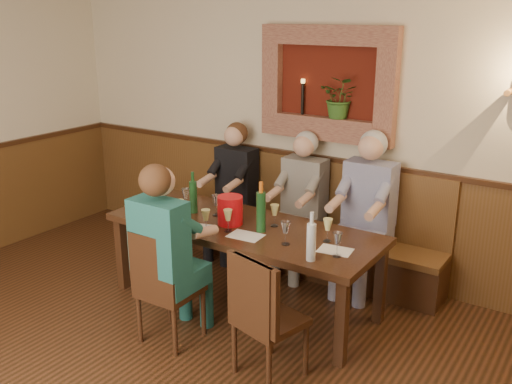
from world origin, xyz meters
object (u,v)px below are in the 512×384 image
person_bench_right (364,227)px  wine_bottle_green_b (193,196)px  person_bench_mid (299,217)px  dining_table (243,233)px  chair_near_left (170,308)px  person_chair_front (170,269)px  wine_bottle_green_a (261,211)px  bench (297,236)px  water_bottle (311,241)px  chair_near_right (268,340)px  spittoon_bucket (230,210)px  person_bench_left (232,202)px

person_bench_right → wine_bottle_green_b: size_ratio=3.94×
person_bench_mid → dining_table: bearing=-95.9°
person_bench_right → person_bench_mid: bearing=179.8°
chair_near_left → person_chair_front: size_ratio=0.64×
person_chair_front → wine_bottle_green_b: (-0.41, 0.79, 0.30)m
person_chair_front → person_bench_right: bearing=60.6°
chair_near_left → wine_bottle_green_a: (0.36, 0.76, 0.66)m
chair_near_left → person_chair_front: (-0.00, 0.02, 0.33)m
bench → water_bottle: bearing=-56.8°
chair_near_left → wine_bottle_green_b: 1.11m
dining_table → chair_near_right: 1.14m
person_bench_right → spittoon_bucket: size_ratio=6.06×
bench → spittoon_bucket: (-0.11, -0.98, 0.55)m
person_bench_right → person_chair_front: bearing=-119.4°
person_chair_front → water_bottle: 1.12m
dining_table → chair_near_right: bearing=-45.9°
chair_near_right → water_bottle: bearing=93.5°
person_bench_left → spittoon_bucket: 1.11m
chair_near_left → wine_bottle_green_b: wine_bottle_green_b is taller
chair_near_left → wine_bottle_green_b: bearing=115.0°
bench → chair_near_right: size_ratio=3.15×
bench → chair_near_left: bench is taller
dining_table → person_bench_right: 1.13m
bench → spittoon_bucket: bench is taller
chair_near_left → water_bottle: 1.26m
dining_table → wine_bottle_green_b: 0.60m
person_bench_right → wine_bottle_green_b: bearing=-148.1°
bench → person_bench_right: 0.82m
chair_near_left → spittoon_bucket: bearing=85.2°
person_bench_mid → person_chair_front: person_chair_front is taller
chair_near_right → wine_bottle_green_a: (-0.53, 0.72, 0.65)m
chair_near_left → person_bench_right: size_ratio=0.63×
dining_table → person_bench_right: (0.76, 0.84, -0.05)m
chair_near_left → person_chair_front: bearing=89.8°
wine_bottle_green_b → water_bottle: wine_bottle_green_b is taller
person_chair_front → wine_bottle_green_a: bearing=64.0°
spittoon_bucket → water_bottle: 0.98m
dining_table → person_bench_right: person_bench_right is taller
person_bench_left → spittoon_bucket: size_ratio=5.72×
person_bench_mid → water_bottle: size_ratio=3.79×
spittoon_bucket → water_bottle: size_ratio=0.66×
person_bench_mid → spittoon_bucket: size_ratio=5.72×
wine_bottle_green_b → person_bench_right: bearing=31.9°
person_chair_front → person_bench_mid: bearing=81.7°
person_bench_left → wine_bottle_green_b: (0.17, -0.82, 0.32)m
person_bench_mid → wine_bottle_green_b: person_bench_mid is taller
bench → spittoon_bucket: size_ratio=12.12×
water_bottle → wine_bottle_green_a: bearing=155.6°
chair_near_left → wine_bottle_green_a: size_ratio=2.19×
water_bottle → person_bench_mid: bearing=122.6°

